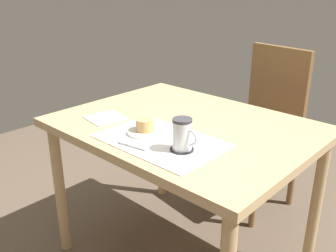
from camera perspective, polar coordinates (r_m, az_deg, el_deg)
name	(u,v)px	position (r m, az deg, el deg)	size (l,w,h in m)	color
dining_table	(184,140)	(1.63, 2.52, -2.17)	(1.07, 0.82, 0.71)	tan
wooden_chair	(263,123)	(2.25, 14.26, 0.45)	(0.48, 0.48, 0.93)	brown
placemat	(161,141)	(1.42, -1.10, -2.23)	(0.47, 0.31, 0.00)	white
pastry_plate	(145,132)	(1.48, -3.50, -0.88)	(0.14, 0.14, 0.01)	silver
pastry	(145,125)	(1.47, -3.52, 0.20)	(0.07, 0.07, 0.05)	#E0A860
coffee_coaster	(182,149)	(1.34, 2.13, -3.58)	(0.09, 0.09, 0.01)	#232328
coffee_mug	(183,134)	(1.31, 2.26, -1.26)	(0.10, 0.07, 0.11)	white
teaspoon	(131,146)	(1.37, -5.59, -3.03)	(0.01, 0.01, 0.13)	silver
paper_napkin	(106,118)	(1.67, -9.48, 1.21)	(0.15, 0.15, 0.00)	silver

